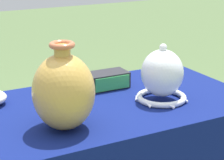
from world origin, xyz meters
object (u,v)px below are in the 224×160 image
(vase_tall_bulbous, at_px, (64,91))
(mosaic_tile_box, at_px, (107,80))
(vase_dome_bell, at_px, (162,77))
(cup_wide_slate, at_px, (65,82))

(vase_tall_bulbous, relative_size, mosaic_tile_box, 1.66)
(vase_dome_bell, distance_m, mosaic_tile_box, 0.26)
(vase_tall_bulbous, relative_size, vase_dome_bell, 1.30)
(mosaic_tile_box, bearing_deg, vase_tall_bulbous, -135.80)
(mosaic_tile_box, height_order, cup_wide_slate, cup_wide_slate)
(vase_tall_bulbous, xyz_separation_m, vase_dome_bell, (0.41, 0.06, -0.03))
(vase_dome_bell, relative_size, cup_wide_slate, 1.78)
(vase_dome_bell, xyz_separation_m, cup_wide_slate, (-0.28, 0.25, -0.05))
(mosaic_tile_box, bearing_deg, cup_wide_slate, 171.60)
(vase_dome_bell, height_order, cup_wide_slate, vase_dome_bell)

